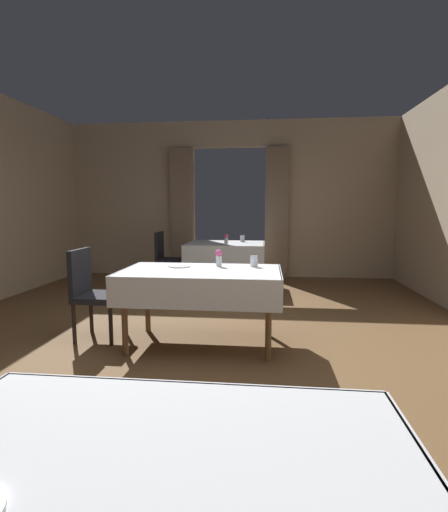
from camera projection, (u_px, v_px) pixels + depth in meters
ground at (187, 352)px, 3.62m from camera, size 10.08×10.08×0.00m
wall_back at (229, 199)px, 7.55m from camera, size 6.40×0.27×3.00m
dining_table_mid at (201, 279)px, 3.75m from camera, size 1.54×0.92×0.75m
dining_table_far at (226, 249)px, 6.61m from camera, size 1.32×1.05×0.75m
chair_mid_left at (92, 289)px, 3.96m from camera, size 0.44×0.44×0.93m
chair_far_left at (166, 256)px, 6.72m from camera, size 0.44×0.44×0.93m
flower_vase_mid at (219, 257)px, 3.95m from camera, size 0.07×0.07×0.17m
plate_mid_b at (179, 266)px, 3.93m from camera, size 0.23×0.23×0.01m
glass_mid_c at (254, 261)px, 3.94m from camera, size 0.08×0.08×0.11m
flower_vase_far at (226, 239)px, 6.22m from camera, size 0.07×0.07×0.18m
glass_far_b at (242, 238)px, 6.83m from camera, size 0.08×0.08×0.11m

